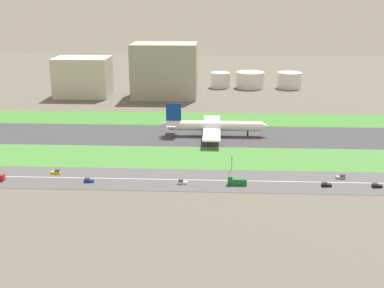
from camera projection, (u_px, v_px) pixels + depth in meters
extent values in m
plane|color=#5B564C|center=(182.00, 135.00, 291.00)|extent=(800.00, 800.00, 0.00)
cube|color=#38383D|center=(182.00, 135.00, 290.98)|extent=(280.00, 46.00, 0.10)
cube|color=#3D7A33|center=(186.00, 119.00, 330.08)|extent=(280.00, 36.00, 0.10)
cube|color=#427F38|center=(176.00, 157.00, 251.89)|extent=(280.00, 36.00, 0.10)
cube|color=#4C4C4F|center=(171.00, 180.00, 221.37)|extent=(280.00, 28.00, 0.10)
cube|color=silver|center=(171.00, 179.00, 221.36)|extent=(266.00, 0.50, 0.01)
cylinder|color=white|center=(215.00, 126.00, 288.19)|extent=(56.00, 6.00, 6.00)
cone|color=white|center=(265.00, 126.00, 286.80)|extent=(4.00, 5.70, 5.70)
cone|color=white|center=(165.00, 124.00, 289.35)|extent=(5.00, 5.40, 5.40)
cube|color=navy|center=(174.00, 112.00, 286.96)|extent=(9.00, 0.80, 11.00)
cube|color=white|center=(172.00, 124.00, 289.09)|extent=(6.00, 16.00, 0.60)
cube|color=white|center=(212.00, 121.00, 302.94)|extent=(10.00, 26.00, 1.00)
cylinder|color=gray|center=(214.00, 127.00, 297.83)|extent=(5.00, 3.20, 3.20)
cube|color=white|center=(212.00, 135.00, 274.33)|extent=(10.00, 26.00, 1.00)
cylinder|color=gray|center=(213.00, 135.00, 280.66)|extent=(5.00, 3.20, 3.20)
cylinder|color=black|center=(248.00, 134.00, 288.65)|extent=(1.00, 1.00, 3.20)
cylinder|color=black|center=(209.00, 131.00, 293.08)|extent=(1.00, 1.00, 3.20)
cylinder|color=black|center=(208.00, 135.00, 286.40)|extent=(1.00, 1.00, 3.20)
cube|color=silver|center=(183.00, 183.00, 216.16)|extent=(4.40, 1.80, 1.10)
cube|color=#333D4C|center=(181.00, 181.00, 215.90)|extent=(2.20, 1.66, 0.90)
cube|color=yellow|center=(56.00, 172.00, 228.51)|extent=(4.40, 1.80, 1.10)
cube|color=#333D4C|center=(57.00, 171.00, 228.18)|extent=(2.20, 1.66, 0.90)
cube|color=#19662D|center=(237.00, 182.00, 214.77)|extent=(8.40, 2.50, 2.80)
cube|color=#19662D|center=(230.00, 178.00, 214.33)|extent=(2.00, 2.30, 1.20)
cube|color=black|center=(377.00, 186.00, 212.18)|extent=(4.40, 1.80, 1.10)
cube|color=#333D4C|center=(375.00, 184.00, 211.92)|extent=(2.20, 1.66, 0.90)
cube|color=navy|center=(89.00, 181.00, 218.12)|extent=(4.40, 1.80, 1.10)
cube|color=#333D4C|center=(87.00, 179.00, 217.86)|extent=(2.20, 1.66, 0.90)
cube|color=#99999E|center=(341.00, 177.00, 222.34)|extent=(4.40, 1.80, 1.10)
cube|color=#333D4C|center=(343.00, 175.00, 222.00)|extent=(2.20, 1.66, 0.90)
cube|color=black|center=(326.00, 185.00, 213.20)|extent=(4.40, 1.80, 1.10)
cube|color=#333D4C|center=(325.00, 183.00, 212.94)|extent=(2.20, 1.66, 0.90)
cylinder|color=#4C4C51|center=(232.00, 165.00, 231.55)|extent=(0.24, 0.24, 6.00)
cube|color=black|center=(232.00, 158.00, 230.48)|extent=(0.36, 0.36, 1.20)
sphere|color=#19D826|center=(232.00, 157.00, 230.20)|extent=(0.24, 0.24, 0.24)
cube|color=beige|center=(83.00, 77.00, 399.05)|extent=(44.56, 31.37, 32.27)
cube|color=#9E998E|center=(165.00, 70.00, 394.14)|extent=(52.74, 36.42, 44.06)
cylinder|color=silver|center=(220.00, 80.00, 439.43)|extent=(17.60, 17.60, 13.72)
cylinder|color=silver|center=(250.00, 80.00, 438.09)|extent=(25.27, 25.27, 14.38)
cylinder|color=silver|center=(289.00, 80.00, 436.45)|extent=(21.44, 21.44, 14.31)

